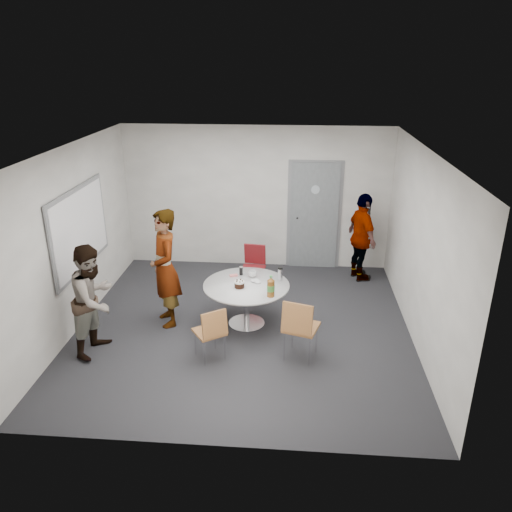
# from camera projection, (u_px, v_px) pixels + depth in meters

# --- Properties ---
(floor) EXTENTS (5.00, 5.00, 0.00)m
(floor) POSITION_uv_depth(u_px,v_px,m) (243.00, 327.00, 7.62)
(floor) COLOR black
(floor) RESTS_ON ground
(ceiling) EXTENTS (5.00, 5.00, 0.00)m
(ceiling) POSITION_uv_depth(u_px,v_px,m) (241.00, 149.00, 6.60)
(ceiling) COLOR silver
(ceiling) RESTS_ON wall_back
(wall_back) EXTENTS (5.00, 0.00, 5.00)m
(wall_back) POSITION_uv_depth(u_px,v_px,m) (256.00, 198.00, 9.42)
(wall_back) COLOR #B8B5AE
(wall_back) RESTS_ON floor
(wall_left) EXTENTS (0.00, 5.00, 5.00)m
(wall_left) POSITION_uv_depth(u_px,v_px,m) (73.00, 240.00, 7.30)
(wall_left) COLOR #B8B5AE
(wall_left) RESTS_ON floor
(wall_right) EXTENTS (0.00, 5.00, 5.00)m
(wall_right) POSITION_uv_depth(u_px,v_px,m) (421.00, 250.00, 6.92)
(wall_right) COLOR #B8B5AE
(wall_right) RESTS_ON floor
(wall_front) EXTENTS (5.00, 0.00, 5.00)m
(wall_front) POSITION_uv_depth(u_px,v_px,m) (215.00, 336.00, 4.80)
(wall_front) COLOR #B8B5AE
(wall_front) RESTS_ON floor
(door) EXTENTS (1.02, 0.17, 2.12)m
(door) POSITION_uv_depth(u_px,v_px,m) (314.00, 216.00, 9.44)
(door) COLOR slate
(door) RESTS_ON wall_back
(whiteboard) EXTENTS (0.04, 1.90, 1.25)m
(whiteboard) POSITION_uv_depth(u_px,v_px,m) (80.00, 229.00, 7.44)
(whiteboard) COLOR gray
(whiteboard) RESTS_ON wall_left
(table) EXTENTS (1.29, 1.29, 1.00)m
(table) POSITION_uv_depth(u_px,v_px,m) (248.00, 290.00, 7.48)
(table) COLOR silver
(table) RESTS_ON floor
(chair_near_left) EXTENTS (0.53, 0.54, 0.78)m
(chair_near_left) POSITION_uv_depth(u_px,v_px,m) (212.00, 330.00, 6.63)
(chair_near_left) COLOR brown
(chair_near_left) RESTS_ON floor
(chair_near_right) EXTENTS (0.54, 0.57, 0.90)m
(chair_near_right) POSITION_uv_depth(u_px,v_px,m) (299.00, 324.00, 6.60)
(chair_near_right) COLOR brown
(chair_near_right) RESTS_ON floor
(chair_far) EXTENTS (0.43, 0.47, 0.82)m
(chair_far) POSITION_uv_depth(u_px,v_px,m) (254.00, 263.00, 8.66)
(chair_far) COLOR maroon
(chair_far) RESTS_ON floor
(person_main) EXTENTS (0.69, 0.79, 1.81)m
(person_main) POSITION_uv_depth(u_px,v_px,m) (165.00, 268.00, 7.43)
(person_main) COLOR #A5C6EA
(person_main) RESTS_ON floor
(person_left) EXTENTS (0.75, 0.88, 1.57)m
(person_left) POSITION_uv_depth(u_px,v_px,m) (94.00, 299.00, 6.76)
(person_left) COLOR white
(person_left) RESTS_ON floor
(person_right) EXTENTS (0.68, 1.03, 1.62)m
(person_right) POSITION_uv_depth(u_px,v_px,m) (362.00, 238.00, 8.97)
(person_right) COLOR black
(person_right) RESTS_ON floor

